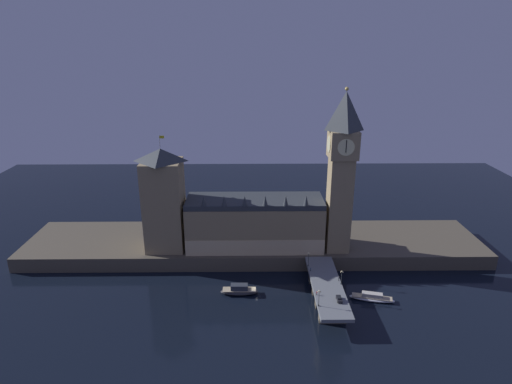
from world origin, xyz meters
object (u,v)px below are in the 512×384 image
object	(u,v)px
pedestrian_near_rail	(317,293)
victoria_tower	(164,199)
pedestrian_far_rail	(311,269)
street_lamp_near	(319,296)
clock_tower	(341,168)
boat_upstream	(239,290)
street_lamp_far	(309,257)
pedestrian_mid_walk	(339,279)
boat_downstream	(372,298)
street_lamp_mid	(342,276)
car_southbound_lead	(339,299)

from	to	relation	value
pedestrian_near_rail	victoria_tower	bearing A→B (deg)	146.48
pedestrian_far_rail	street_lamp_near	distance (m)	25.18
clock_tower	boat_upstream	xyz separation A→B (m)	(-44.51, -26.56, -44.39)
pedestrian_far_rail	street_lamp_near	xyz separation A→B (m)	(-0.40, -24.97, 3.22)
pedestrian_near_rail	street_lamp_far	world-z (taller)	street_lamp_far
clock_tower	pedestrian_mid_walk	bearing A→B (deg)	-98.57
street_lamp_far	boat_downstream	size ratio (longest dim) A/B	0.36
clock_tower	pedestrian_near_rail	size ratio (longest dim) A/B	45.15
pedestrian_mid_walk	street_lamp_near	bearing A→B (deg)	-121.98
victoria_tower	street_lamp_far	bearing A→B (deg)	-17.63
street_lamp_mid	boat_downstream	distance (m)	16.24
victoria_tower	pedestrian_far_rail	size ratio (longest dim) A/B	31.24
boat_downstream	victoria_tower	bearing A→B (deg)	158.13
street_lamp_near	boat_downstream	distance (m)	29.86
street_lamp_mid	street_lamp_far	size ratio (longest dim) A/B	0.92
street_lamp_near	street_lamp_mid	xyz separation A→B (m)	(11.17, 14.72, -0.36)
car_southbound_lead	street_lamp_far	size ratio (longest dim) A/B	0.66
pedestrian_mid_walk	boat_downstream	size ratio (longest dim) A/B	0.10
clock_tower	pedestrian_near_rail	bearing A→B (deg)	-110.63
clock_tower	pedestrian_far_rail	bearing A→B (deg)	-124.66
street_lamp_near	pedestrian_mid_walk	bearing A→B (deg)	58.02
car_southbound_lead	boat_upstream	bearing A→B (deg)	156.34
pedestrian_mid_walk	street_lamp_near	distance (m)	20.58
pedestrian_far_rail	boat_upstream	bearing A→B (deg)	-170.04
clock_tower	pedestrian_far_rail	world-z (taller)	clock_tower
pedestrian_far_rail	street_lamp_far	distance (m)	5.49
clock_tower	pedestrian_mid_walk	xyz separation A→B (m)	(-4.38, -29.06, -37.65)
boat_downstream	car_southbound_lead	bearing A→B (deg)	-144.77
victoria_tower	street_lamp_far	distance (m)	69.80
car_southbound_lead	pedestrian_far_rail	bearing A→B (deg)	109.73
victoria_tower	boat_upstream	xyz separation A→B (m)	(34.61, -30.02, -29.04)
street_lamp_mid	victoria_tower	bearing A→B (deg)	154.99
pedestrian_mid_walk	street_lamp_far	world-z (taller)	street_lamp_far
clock_tower	victoria_tower	size ratio (longest dim) A/B	1.38
street_lamp_mid	boat_downstream	size ratio (longest dim) A/B	0.33
victoria_tower	street_lamp_mid	size ratio (longest dim) A/B	8.89
boat_upstream	boat_downstream	xyz separation A→B (m)	(53.36, -5.28, -0.39)
pedestrian_mid_walk	boat_downstream	world-z (taller)	pedestrian_mid_walk
street_lamp_far	pedestrian_mid_walk	bearing A→B (deg)	-48.56
street_lamp_near	clock_tower	bearing A→B (deg)	71.89
pedestrian_near_rail	street_lamp_mid	size ratio (longest dim) A/B	0.27
car_southbound_lead	street_lamp_mid	distance (m)	12.20
street_lamp_near	street_lamp_far	xyz separation A→B (m)	(0.00, 29.44, -0.05)
victoria_tower	street_lamp_near	distance (m)	83.27
clock_tower	street_lamp_mid	xyz separation A→B (m)	(-3.98, -31.58, -34.83)
pedestrian_far_rail	pedestrian_mid_walk	bearing A→B (deg)	-36.69
car_southbound_lead	street_lamp_near	xyz separation A→B (m)	(-8.18, -3.29, 3.40)
pedestrian_near_rail	street_lamp_mid	xyz separation A→B (m)	(10.77, 7.59, 2.90)
street_lamp_mid	pedestrian_near_rail	bearing A→B (deg)	-144.81
car_southbound_lead	pedestrian_far_rail	size ratio (longest dim) A/B	2.52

